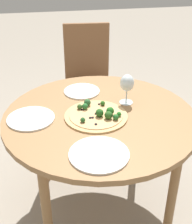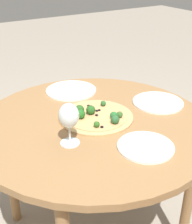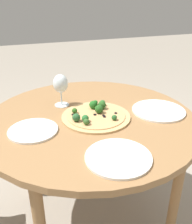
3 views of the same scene
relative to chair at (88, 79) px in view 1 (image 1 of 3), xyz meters
The scene contains 8 objects.
ground_plane 1.08m from the chair, 85.46° to the left, with size 12.00×12.00×0.00m, color gray.
dining_table 0.95m from the chair, 85.46° to the left, with size 1.08×1.08×0.72m.
chair is the anchor object (origin of this frame).
pizza 0.99m from the chair, 84.34° to the left, with size 0.35×0.35×0.06m.
wine_glass 0.90m from the chair, 97.13° to the left, with size 0.08×0.08×0.18m.
plate_near 0.69m from the chair, 78.14° to the left, with size 0.23×0.23×0.01m.
plate_far 1.32m from the chair, 83.57° to the left, with size 0.28×0.28×0.01m.
plate_side 1.05m from the chair, 63.98° to the left, with size 0.26×0.26×0.01m.
Camera 1 is at (0.28, 1.46, 1.60)m, focal length 50.00 mm.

